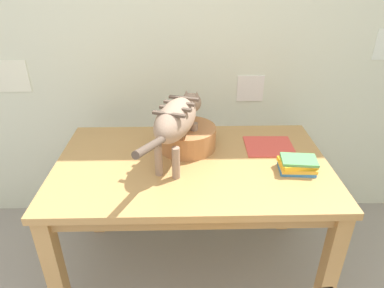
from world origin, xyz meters
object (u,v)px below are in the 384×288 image
(dining_table, at_px, (192,177))
(wicker_basket, at_px, (187,137))
(magazine, at_px, (269,146))
(book_stack, at_px, (297,165))
(cat, at_px, (178,120))
(coffee_mug, at_px, (192,130))
(saucer_bowl, at_px, (192,139))

(dining_table, xyz_separation_m, wicker_basket, (-0.02, 0.15, 0.15))
(magazine, distance_m, book_stack, 0.25)
(cat, relative_size, magazine, 2.70)
(coffee_mug, height_order, magazine, coffee_mug)
(magazine, bearing_deg, coffee_mug, 170.66)
(saucer_bowl, bearing_deg, dining_table, -90.73)
(wicker_basket, bearing_deg, dining_table, -81.90)
(cat, bearing_deg, book_stack, 7.56)
(coffee_mug, xyz_separation_m, wicker_basket, (-0.03, -0.07, -0.01))
(magazine, height_order, wicker_basket, wicker_basket)
(magazine, relative_size, wicker_basket, 0.84)
(saucer_bowl, relative_size, book_stack, 1.08)
(book_stack, bearing_deg, cat, 168.76)
(cat, relative_size, book_stack, 3.82)
(coffee_mug, bearing_deg, book_stack, -32.62)
(magazine, bearing_deg, dining_table, -159.47)
(saucer_bowl, distance_m, wicker_basket, 0.09)
(wicker_basket, bearing_deg, saucer_bowl, 71.24)
(coffee_mug, relative_size, wicker_basket, 0.43)
(book_stack, height_order, wicker_basket, wicker_basket)
(cat, height_order, magazine, cat)
(dining_table, relative_size, saucer_bowl, 6.96)
(cat, height_order, book_stack, cat)
(saucer_bowl, distance_m, book_stack, 0.58)
(book_stack, bearing_deg, wicker_basket, 154.94)
(dining_table, xyz_separation_m, book_stack, (0.49, -0.09, 0.12))
(dining_table, height_order, magazine, magazine)
(cat, distance_m, book_stack, 0.60)
(dining_table, xyz_separation_m, saucer_bowl, (0.00, 0.22, 0.10))
(dining_table, bearing_deg, saucer_bowl, 89.27)
(saucer_bowl, height_order, wicker_basket, wicker_basket)
(dining_table, height_order, saucer_bowl, saucer_bowl)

